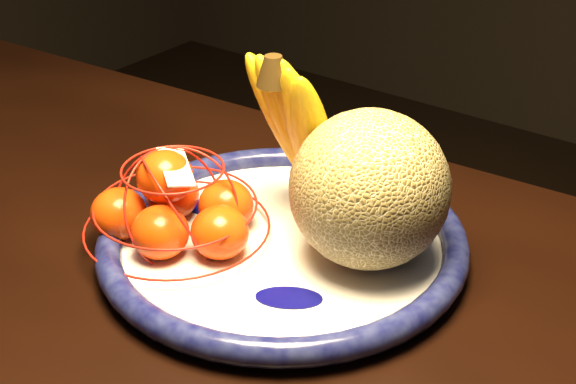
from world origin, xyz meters
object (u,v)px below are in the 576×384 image
Objects in this scene: dining_table at (94,338)px; fruit_bowl at (282,241)px; cantaloupe at (369,189)px; banana_bunch at (302,127)px; mandarin_bag at (177,209)px.

fruit_bowl is at bearing 46.02° from dining_table.
banana_bunch reaches higher than cantaloupe.
dining_table is at bearing -101.81° from banana_bunch.
dining_table is 0.16m from mandarin_bag.
fruit_bowl is 0.12m from mandarin_bag.
fruit_bowl is 0.12m from banana_bunch.
banana_bunch is at bearing 59.36° from dining_table.
cantaloupe is 0.77× the size of banana_bunch.
cantaloupe is at bearing 25.57° from mandarin_bag.
fruit_bowl is 2.45× the size of cantaloupe.
mandarin_bag is (-0.09, -0.06, 0.03)m from fruit_bowl.
dining_table is 0.33m from cantaloupe.
mandarin_bag is at bearing 64.47° from dining_table.
cantaloupe is (0.22, 0.18, 0.17)m from dining_table.
fruit_bowl is at bearing -56.56° from banana_bunch.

